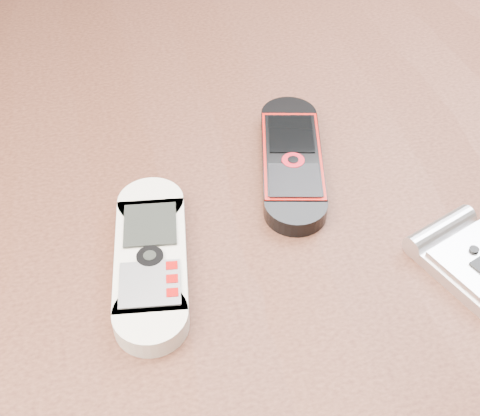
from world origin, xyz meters
name	(u,v)px	position (x,y,z in m)	size (l,w,h in m)	color
table	(234,302)	(0.00, 0.00, 0.64)	(1.20, 0.80, 0.75)	black
nokia_white	(151,258)	(-0.07, -0.03, 0.76)	(0.05, 0.15, 0.02)	beige
nokia_black_red	(292,160)	(0.06, 0.05, 0.76)	(0.05, 0.16, 0.02)	black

